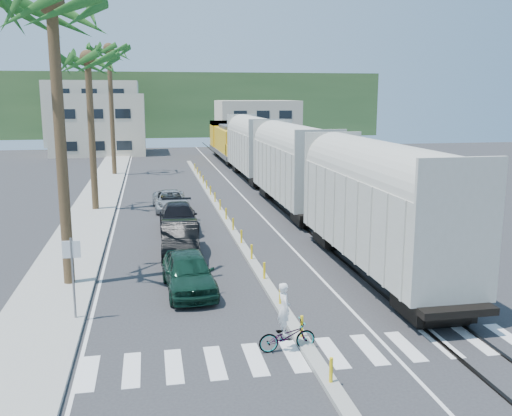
{
  "coord_description": "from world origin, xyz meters",
  "views": [
    {
      "loc": [
        -4.59,
        -17.51,
        7.72
      ],
      "look_at": [
        0.77,
        10.96,
        2.0
      ],
      "focal_mm": 40.0,
      "sensor_mm": 36.0,
      "label": 1
    }
  ],
  "objects_px": {
    "car_second": "(180,239)",
    "cyclist": "(286,329)",
    "street_sign": "(72,267)",
    "car_lead": "(189,272)"
  },
  "relations": [
    {
      "from": "car_lead",
      "to": "cyclist",
      "type": "distance_m",
      "value": 6.53
    },
    {
      "from": "car_second",
      "to": "cyclist",
      "type": "distance_m",
      "value": 11.56
    },
    {
      "from": "car_second",
      "to": "cyclist",
      "type": "xyz_separation_m",
      "value": [
        2.6,
        -11.26,
        -0.13
      ]
    },
    {
      "from": "car_lead",
      "to": "cyclist",
      "type": "xyz_separation_m",
      "value": [
        2.56,
        -6.0,
        -0.1
      ]
    },
    {
      "from": "car_second",
      "to": "street_sign",
      "type": "bearing_deg",
      "value": -115.41
    },
    {
      "from": "street_sign",
      "to": "car_lead",
      "type": "xyz_separation_m",
      "value": [
        4.1,
        2.43,
        -1.17
      ]
    },
    {
      "from": "car_lead",
      "to": "cyclist",
      "type": "relative_size",
      "value": 2.2
    },
    {
      "from": "car_lead",
      "to": "cyclist",
      "type": "height_order",
      "value": "cyclist"
    },
    {
      "from": "cyclist",
      "to": "car_second",
      "type": "bearing_deg",
      "value": 9.27
    },
    {
      "from": "street_sign",
      "to": "car_lead",
      "type": "bearing_deg",
      "value": 30.63
    }
  ]
}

